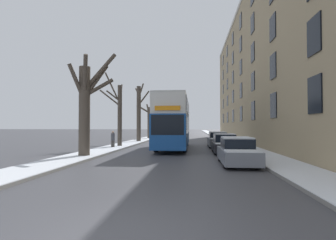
{
  "coord_description": "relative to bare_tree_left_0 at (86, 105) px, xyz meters",
  "views": [
    {
      "loc": [
        1.4,
        -4.57,
        2.05
      ],
      "look_at": [
        -0.39,
        13.46,
        2.47
      ],
      "focal_mm": 28.0,
      "sensor_mm": 36.0,
      "label": 1
    }
  ],
  "objects": [
    {
      "name": "parked_car_0",
      "position": [
        9.29,
        -2.17,
        -2.75
      ],
      "size": [
        1.77,
        4.25,
        1.47
      ],
      "color": "slate",
      "rests_on": "ground"
    },
    {
      "name": "sidewalk_right",
      "position": [
        11.54,
        41.18,
        -3.35
      ],
      "size": [
        2.38,
        130.0,
        0.16
      ],
      "color": "slate",
      "rests_on": "ground"
    },
    {
      "name": "parked_car_2",
      "position": [
        9.29,
        9.4,
        -2.73
      ],
      "size": [
        1.82,
        4.43,
        1.51
      ],
      "color": "slate",
      "rests_on": "ground"
    },
    {
      "name": "terrace_facade_right",
      "position": [
        17.22,
        16.03,
        5.42
      ],
      "size": [
        9.1,
        51.55,
        17.69
      ],
      "color": "tan",
      "rests_on": "ground"
    },
    {
      "name": "double_decker_bus",
      "position": [
        5.16,
        7.37,
        -0.85
      ],
      "size": [
        2.59,
        11.5,
        4.56
      ],
      "color": "#194C99",
      "rests_on": "ground"
    },
    {
      "name": "sidewalk_left",
      "position": [
        -0.34,
        41.18,
        -3.35
      ],
      "size": [
        2.38,
        130.0,
        0.16
      ],
      "color": "slate",
      "rests_on": "ground"
    },
    {
      "name": "parked_car_1",
      "position": [
        9.29,
        3.76,
        -2.75
      ],
      "size": [
        1.73,
        4.3,
        1.48
      ],
      "color": "black",
      "rests_on": "ground"
    },
    {
      "name": "bare_tree_left_0",
      "position": [
        0.0,
        0.0,
        0.0
      ],
      "size": [
        2.66,
        2.62,
        7.01
      ],
      "color": "#4C4238",
      "rests_on": "ground"
    },
    {
      "name": "bare_tree_left_1",
      "position": [
        -0.25,
        8.36,
        -0.03
      ],
      "size": [
        2.1,
        3.24,
        7.16
      ],
      "color": "#4C4238",
      "rests_on": "ground"
    },
    {
      "name": "bare_tree_left_2",
      "position": [
        0.04,
        16.29,
        0.4
      ],
      "size": [
        1.93,
        1.78,
        7.62
      ],
      "color": "#4C4238",
      "rests_on": "ground"
    },
    {
      "name": "pedestrian_left_sidewalk",
      "position": [
        -0.3,
        6.66,
        -2.54
      ],
      "size": [
        0.35,
        0.35,
        1.61
      ],
      "rotation": [
        0.0,
        0.0,
        0.47
      ],
      "color": "#4C4742",
      "rests_on": "ground"
    },
    {
      "name": "bare_tree_left_3",
      "position": [
        0.08,
        24.66,
        -0.37
      ],
      "size": [
        4.82,
        2.25,
        6.32
      ],
      "color": "#4C4238",
      "rests_on": "ground"
    }
  ]
}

